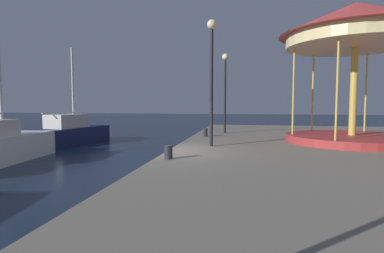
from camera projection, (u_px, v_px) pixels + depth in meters
The scene contains 7 objects.
ground_plane at pixel (168, 173), 10.65m from camera, with size 120.00×120.00×0.00m, color #162338.
sailboat_navy at pixel (69, 132), 18.46m from camera, with size 3.06×5.44×5.76m.
carousel at pixel (356, 38), 12.45m from camera, with size 6.03×6.03×5.67m.
lamp_post_mid_promenade at pixel (212, 61), 11.40m from camera, with size 0.36×0.36×4.69m.
lamp_post_far_end at pixel (225, 79), 16.53m from camera, with size 0.36×0.36×4.27m.
bollard_south at pixel (168, 152), 8.95m from camera, with size 0.24×0.24×0.40m, color #2D2D33.
bollard_north at pixel (205, 132), 15.04m from camera, with size 0.24×0.24×0.40m, color #2D2D33.
Camera 1 is at (2.66, -10.19, 2.42)m, focal length 28.83 mm.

